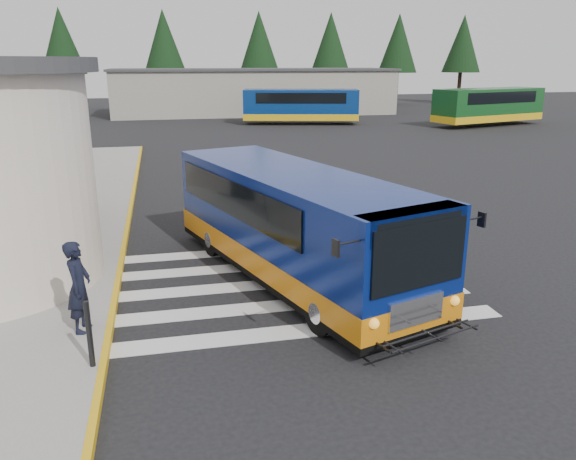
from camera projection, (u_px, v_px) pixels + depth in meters
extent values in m
plane|color=black|center=(291.00, 270.00, 13.65)|extent=(140.00, 140.00, 0.00)
cube|color=gold|center=(127.00, 231.00, 16.51)|extent=(0.12, 34.00, 0.16)
cube|color=black|center=(40.00, 189.00, 16.59)|extent=(0.08, 1.20, 2.20)
cube|color=#38383A|center=(52.00, 144.00, 16.32)|extent=(1.20, 1.80, 0.12)
cube|color=silver|center=(304.00, 331.00, 10.55)|extent=(8.00, 0.55, 0.01)
cube|color=silver|center=(290.00, 305.00, 11.67)|extent=(8.00, 0.55, 0.01)
cube|color=silver|center=(278.00, 283.00, 12.79)|extent=(8.00, 0.55, 0.01)
cube|color=silver|center=(268.00, 265.00, 13.91)|extent=(8.00, 0.55, 0.01)
cube|color=silver|center=(260.00, 250.00, 15.03)|extent=(8.00, 0.55, 0.01)
cube|color=gray|center=(254.00, 92.00, 53.56)|extent=(26.00, 8.00, 4.00)
cube|color=#38383A|center=(253.00, 70.00, 52.95)|extent=(26.40, 8.40, 0.20)
cylinder|color=black|center=(67.00, 92.00, 57.30)|extent=(0.44, 0.44, 3.60)
cone|color=black|center=(61.00, 41.00, 55.86)|extent=(4.40, 4.40, 6.40)
cylinder|color=black|center=(167.00, 91.00, 59.41)|extent=(0.44, 0.44, 3.60)
cone|color=black|center=(164.00, 42.00, 57.96)|extent=(4.40, 4.40, 6.40)
cylinder|color=black|center=(260.00, 90.00, 61.51)|extent=(0.44, 0.44, 3.60)
cone|color=black|center=(259.00, 42.00, 60.06)|extent=(4.40, 4.40, 6.40)
cylinder|color=black|center=(330.00, 89.00, 63.19)|extent=(0.44, 0.44, 3.60)
cone|color=black|center=(331.00, 43.00, 61.75)|extent=(4.40, 4.40, 6.40)
cylinder|color=black|center=(396.00, 89.00, 64.87)|extent=(0.44, 0.44, 3.60)
cone|color=black|center=(398.00, 43.00, 63.43)|extent=(4.40, 4.40, 6.40)
cylinder|color=black|center=(459.00, 88.00, 66.56)|extent=(0.44, 0.44, 3.60)
cone|color=black|center=(463.00, 44.00, 65.11)|extent=(4.40, 4.40, 6.40)
cube|color=navy|center=(293.00, 218.00, 12.79)|extent=(4.63, 8.51, 2.14)
cube|color=orange|center=(293.00, 252.00, 13.03)|extent=(4.67, 8.55, 0.51)
cube|color=black|center=(293.00, 264.00, 13.11)|extent=(4.66, 8.53, 0.20)
cube|color=black|center=(420.00, 256.00, 9.28)|extent=(1.93, 0.65, 1.14)
cube|color=silver|center=(416.00, 311.00, 9.56)|extent=(1.15, 0.41, 0.50)
cube|color=black|center=(233.00, 199.00, 12.71)|extent=(1.84, 5.75, 0.82)
cube|color=black|center=(318.00, 188.00, 13.83)|extent=(1.84, 5.75, 0.82)
cylinder|color=black|center=(322.00, 312.00, 10.33)|extent=(0.52, 0.92, 0.87)
cylinder|color=black|center=(405.00, 290.00, 11.30)|extent=(0.52, 0.92, 0.87)
cylinder|color=black|center=(213.00, 239.00, 14.56)|extent=(0.52, 0.92, 0.87)
cylinder|color=black|center=(281.00, 228.00, 15.52)|extent=(0.52, 0.92, 0.87)
cube|color=black|center=(336.00, 248.00, 8.54)|extent=(0.09, 0.17, 0.27)
cube|color=black|center=(482.00, 219.00, 10.07)|extent=(0.09, 0.17, 0.27)
imported|color=black|center=(79.00, 287.00, 10.03)|extent=(0.50, 0.68, 1.70)
cylinder|color=black|center=(89.00, 334.00, 8.90)|extent=(0.09, 0.09, 1.13)
cube|color=navy|center=(301.00, 104.00, 44.82)|extent=(9.38, 4.51, 2.31)
cube|color=gold|center=(301.00, 116.00, 45.09)|extent=(9.41, 4.54, 0.50)
cube|color=black|center=(301.00, 97.00, 44.66)|extent=(7.43, 4.10, 0.80)
cube|color=#12441A|center=(489.00, 104.00, 43.81)|extent=(9.82, 5.17, 2.42)
cube|color=gold|center=(488.00, 117.00, 44.09)|extent=(9.86, 5.21, 0.53)
cube|color=black|center=(490.00, 97.00, 43.64)|extent=(7.81, 4.63, 0.84)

